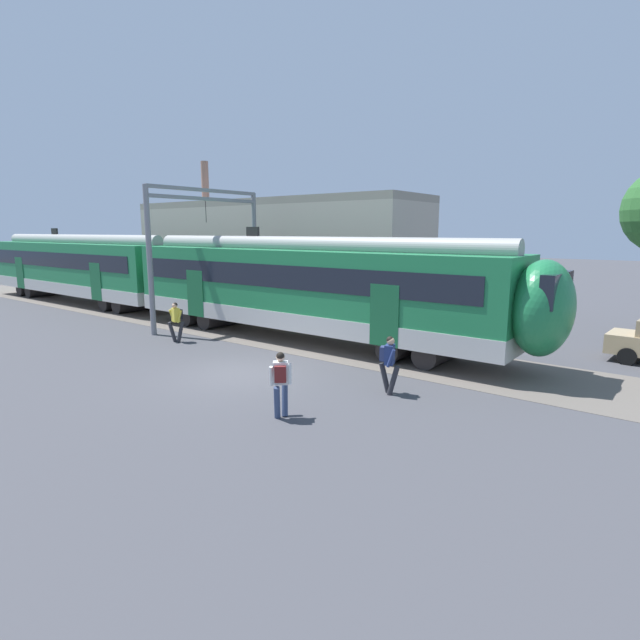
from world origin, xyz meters
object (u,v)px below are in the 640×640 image
object	(u,v)px
pedestrian_white	(281,379)
pedestrian_navy	(389,360)
pedestrian_yellow	(176,318)
commuter_train	(174,276)

from	to	relation	value
pedestrian_white	pedestrian_navy	size ratio (longest dim) A/B	1.00
pedestrian_yellow	pedestrian_white	xyz separation A→B (m)	(9.16, -3.72, 0.00)
commuter_train	pedestrian_navy	distance (m)	15.63
pedestrian_white	pedestrian_yellow	bearing A→B (deg)	157.89
commuter_train	pedestrian_yellow	size ratio (longest dim) A/B	22.83
pedestrian_yellow	commuter_train	bearing A→B (deg)	143.86
pedestrian_white	pedestrian_navy	bearing A→B (deg)	70.17
pedestrian_yellow	pedestrian_navy	world-z (taller)	same
pedestrian_white	pedestrian_navy	distance (m)	3.43
commuter_train	pedestrian_yellow	xyz separation A→B (m)	(4.74, -3.46, -1.26)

